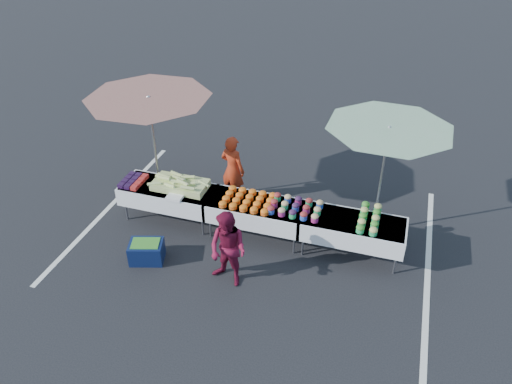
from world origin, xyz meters
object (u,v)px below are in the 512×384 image
(vendor, at_px, (233,170))
(storage_bin, at_px, (147,251))
(umbrella_right, at_px, (388,137))
(table_right, at_px, (352,228))
(customer, at_px, (228,250))
(umbrella_left, at_px, (150,107))
(table_center, at_px, (256,210))
(table_left, at_px, (169,194))

(vendor, height_order, storage_bin, vendor)
(vendor, xyz_separation_m, umbrella_right, (2.95, -0.20, 1.31))
(table_right, xyz_separation_m, customer, (-1.86, -1.34, 0.12))
(customer, xyz_separation_m, umbrella_left, (-2.15, 1.74, 1.50))
(table_center, bearing_deg, storage_bin, -142.50)
(customer, distance_m, umbrella_left, 3.15)
(umbrella_right, bearing_deg, table_right, -112.67)
(table_left, xyz_separation_m, umbrella_right, (3.93, 0.80, 1.48))
(table_right, xyz_separation_m, vendor, (-2.62, 1.00, 0.17))
(umbrella_right, height_order, storage_bin, umbrella_right)
(table_right, xyz_separation_m, umbrella_right, (0.33, 0.80, 1.48))
(umbrella_left, height_order, storage_bin, umbrella_left)
(vendor, bearing_deg, customer, 123.97)
(table_left, bearing_deg, storage_bin, -83.61)
(umbrella_left, bearing_deg, table_left, -44.35)
(vendor, bearing_deg, table_left, 61.45)
(table_center, bearing_deg, table_left, 180.00)
(table_center, xyz_separation_m, umbrella_left, (-2.21, 0.40, 1.62))
(umbrella_left, height_order, umbrella_right, umbrella_left)
(table_center, height_order, umbrella_right, umbrella_right)
(table_left, height_order, storage_bin, table_left)
(vendor, distance_m, umbrella_right, 3.24)
(table_right, height_order, umbrella_left, umbrella_left)
(table_right, distance_m, storage_bin, 3.70)
(table_right, bearing_deg, vendor, 159.12)
(table_center, relative_size, umbrella_left, 0.62)
(table_left, distance_m, vendor, 1.41)
(table_right, relative_size, umbrella_right, 0.63)
(table_left, xyz_separation_m, customer, (1.74, -1.34, 0.12))
(vendor, height_order, umbrella_right, umbrella_right)
(table_left, relative_size, table_right, 1.00)
(vendor, height_order, customer, vendor)
(storage_bin, bearing_deg, table_right, 3.03)
(customer, height_order, umbrella_right, umbrella_right)
(table_left, bearing_deg, table_right, 0.00)
(umbrella_right, bearing_deg, vendor, 176.16)
(umbrella_left, bearing_deg, table_right, -5.70)
(table_center, relative_size, customer, 1.32)
(table_left, height_order, table_center, same)
(umbrella_right, bearing_deg, umbrella_left, -174.74)
(table_right, relative_size, umbrella_left, 0.62)
(umbrella_left, bearing_deg, storage_bin, -71.73)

